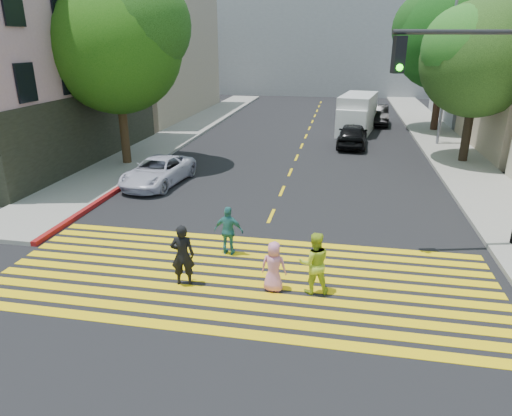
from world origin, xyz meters
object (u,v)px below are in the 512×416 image
(white_sedan, at_px, (158,171))
(dark_car_near, at_px, (352,135))
(tree_right_far, at_px, (448,33))
(pedestrian_man, at_px, (183,255))
(tree_right_near, at_px, (481,53))
(tree_left, at_px, (117,39))
(silver_car, at_px, (353,108))
(white_van, at_px, (357,115))
(pedestrian_woman, at_px, (314,263))
(pedestrian_child, at_px, (274,267))
(dark_car_parked, at_px, (377,115))
(pedestrian_extra, at_px, (229,231))
(traffic_signal, at_px, (500,106))

(white_sedan, bearing_deg, dark_car_near, 54.19)
(tree_right_far, relative_size, dark_car_near, 2.28)
(pedestrian_man, bearing_deg, dark_car_near, -116.61)
(pedestrian_man, bearing_deg, tree_right_near, -137.00)
(tree_left, relative_size, tree_right_far, 0.94)
(white_sedan, relative_size, silver_car, 0.96)
(dark_car_near, xyz_separation_m, white_van, (0.29, 4.70, 0.50))
(tree_left, height_order, white_van, tree_left)
(white_sedan, xyz_separation_m, silver_car, (8.72, 21.89, 0.05))
(pedestrian_woman, distance_m, dark_car_near, 17.50)
(pedestrian_child, distance_m, white_van, 22.39)
(silver_car, bearing_deg, pedestrian_child, 82.87)
(tree_right_near, relative_size, white_van, 1.42)
(silver_car, height_order, dark_car_parked, dark_car_parked)
(pedestrian_child, bearing_deg, white_sedan, -47.52)
(tree_right_near, distance_m, dark_car_parked, 12.70)
(pedestrian_woman, height_order, white_van, white_van)
(pedestrian_extra, distance_m, silver_car, 28.47)
(tree_right_far, height_order, silver_car, tree_right_far)
(tree_right_far, distance_m, pedestrian_man, 26.47)
(pedestrian_extra, distance_m, white_sedan, 7.92)
(pedestrian_extra, height_order, white_sedan, pedestrian_extra)
(pedestrian_child, bearing_deg, tree_right_far, -104.40)
(white_sedan, bearing_deg, silver_car, 74.68)
(pedestrian_extra, height_order, dark_car_near, pedestrian_extra)
(dark_car_near, bearing_deg, pedestrian_woman, 89.81)
(pedestrian_man, distance_m, dark_car_parked, 26.72)
(pedestrian_child, height_order, dark_car_parked, dark_car_parked)
(pedestrian_man, bearing_deg, dark_car_parked, -116.23)
(tree_left, height_order, dark_car_parked, tree_left)
(tree_right_far, distance_m, traffic_signal, 20.19)
(white_sedan, distance_m, silver_car, 23.57)
(tree_left, height_order, pedestrian_man, tree_left)
(dark_car_near, distance_m, silver_car, 12.47)
(pedestrian_child, relative_size, dark_car_near, 0.32)
(dark_car_near, relative_size, white_van, 0.74)
(tree_left, relative_size, silver_car, 2.02)
(tree_right_far, xyz_separation_m, traffic_signal, (-2.18, -19.96, -2.16))
(pedestrian_woman, distance_m, dark_car_parked, 25.89)
(tree_right_far, distance_m, pedestrian_child, 25.55)
(tree_left, height_order, traffic_signal, tree_left)
(tree_right_far, bearing_deg, silver_car, 131.11)
(silver_car, distance_m, white_van, 7.80)
(tree_left, distance_m, white_sedan, 6.82)
(tree_right_far, bearing_deg, tree_left, -143.77)
(silver_car, bearing_deg, dark_car_near, 86.42)
(tree_right_far, xyz_separation_m, pedestrian_man, (-10.29, -23.72, -5.67))
(tree_right_far, bearing_deg, pedestrian_woman, -106.38)
(white_sedan, xyz_separation_m, white_van, (8.84, 14.12, 0.62))
(white_van, bearing_deg, silver_car, 100.59)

